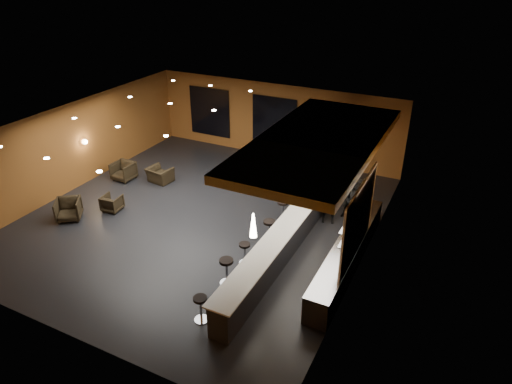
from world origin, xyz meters
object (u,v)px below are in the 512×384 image
at_px(bar_stool_1, 227,268).
at_px(bar_stool_3, 269,229).
at_px(prep_counter, 347,255).
at_px(armchair_a, 68,209).
at_px(pendant_2, 317,157).
at_px(staff_b, 353,199).
at_px(bar_stool_4, 283,209).
at_px(armchair_b, 112,203).
at_px(column, 330,157).
at_px(staff_c, 356,199).
at_px(bar_stool_0, 201,306).
at_px(pendant_0, 253,225).
at_px(armchair_c, 123,171).
at_px(bar_stool_2, 245,251).
at_px(staff_a, 330,200).
at_px(pendant_1, 290,186).
at_px(armchair_d, 160,175).
at_px(bar_counter, 282,245).
at_px(bar_stool_5, 300,193).

distance_m(bar_stool_1, bar_stool_3, 2.54).
relative_size(prep_counter, armchair_a, 6.92).
relative_size(pendant_2, staff_b, 0.45).
bearing_deg(bar_stool_4, armchair_b, -160.64).
distance_m(column, pendant_2, 1.71).
xyz_separation_m(staff_c, bar_stool_0, (-2.22, -6.90, -0.36)).
bearing_deg(bar_stool_3, bar_stool_0, -90.73).
relative_size(prep_counter, bar_stool_1, 7.01).
relative_size(prep_counter, pendant_0, 8.57).
bearing_deg(pendant_2, staff_b, 18.91).
distance_m(armchair_c, bar_stool_1, 8.51).
bearing_deg(bar_stool_2, bar_stool_0, -87.28).
bearing_deg(prep_counter, staff_b, 103.36).
bearing_deg(staff_b, bar_stool_3, -140.53).
relative_size(staff_a, bar_stool_4, 2.27).
bearing_deg(bar_stool_1, pendant_1, 68.67).
height_order(pendant_1, bar_stool_3, pendant_1).
bearing_deg(pendant_0, staff_b, 76.57).
bearing_deg(bar_stool_1, armchair_d, 141.82).
bearing_deg(bar_stool_3, bar_stool_4, 95.53).
height_order(prep_counter, bar_stool_0, prep_counter).
relative_size(prep_counter, armchair_d, 6.13).
relative_size(bar_stool_2, bar_stool_3, 0.88).
bearing_deg(armchair_b, prep_counter, 177.30).
bearing_deg(column, prep_counter, -64.00).
distance_m(armchair_d, bar_stool_1, 7.53).
xyz_separation_m(column, bar_stool_1, (-0.93, -6.49, -1.20)).
xyz_separation_m(prep_counter, armchair_a, (-9.95, -1.73, -0.04)).
xyz_separation_m(staff_a, armchair_c, (-9.03, -0.54, -0.52)).
bearing_deg(staff_b, bar_stool_4, -162.99).
bearing_deg(column, bar_stool_4, -109.41).
distance_m(armchair_c, armchair_d, 1.61).
relative_size(column, armchair_b, 5.11).
bearing_deg(staff_a, pendant_0, -114.85).
relative_size(bar_stool_1, bar_stool_3, 1.03).
distance_m(staff_b, bar_stool_3, 3.47).
height_order(staff_b, armchair_a, staff_b).
xyz_separation_m(bar_counter, staff_b, (1.30, 3.45, 0.28)).
bearing_deg(pendant_1, bar_stool_3, 168.70).
distance_m(bar_stool_4, bar_stool_5, 1.37).
distance_m(pendant_2, staff_b, 2.08).
bearing_deg(pendant_0, bar_stool_1, 173.28).
bearing_deg(staff_c, bar_counter, -123.64).
xyz_separation_m(armchair_c, bar_stool_4, (7.50, -0.13, 0.12)).
bearing_deg(bar_stool_0, pendant_1, 78.91).
relative_size(prep_counter, pendant_2, 8.57).
height_order(pendant_2, bar_stool_0, pendant_2).
bearing_deg(staff_a, pendant_1, -123.03).
distance_m(bar_stool_0, bar_stool_5, 7.00).
distance_m(pendant_0, bar_stool_5, 5.81).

